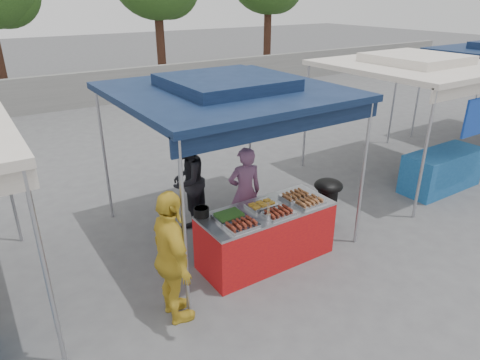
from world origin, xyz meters
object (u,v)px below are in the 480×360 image
vendor_woman (245,192)px  customer_person (172,259)px  vendor_table (266,235)px  cooking_pot (201,212)px  wok_burner (327,197)px  helper_man (187,181)px

vendor_woman → customer_person: size_ratio=0.89×
vendor_table → customer_person: bearing=-166.5°
cooking_pot → wok_burner: size_ratio=0.26×
vendor_table → wok_burner: bearing=12.1°
vendor_table → vendor_woman: size_ratio=1.32×
helper_man → customer_person: customer_person is taller
cooking_pot → vendor_woman: (1.04, 0.47, -0.15)m
cooking_pot → vendor_woman: 1.15m
wok_burner → customer_person: (-3.23, -0.73, 0.37)m
wok_burner → helper_man: helper_man is taller
vendor_table → customer_person: 1.77m
cooking_pot → wok_burner: 2.47m
wok_burner → helper_man: 2.41m
cooking_pot → vendor_woman: vendor_woman is taller
vendor_table → cooking_pot: size_ratio=9.28×
vendor_table → wok_burner: 1.59m
vendor_woman → helper_man: bearing=-38.7°
vendor_table → customer_person: (-1.67, -0.40, 0.43)m
vendor_table → vendor_woman: bearing=78.7°
helper_man → customer_person: bearing=20.8°
vendor_table → vendor_woman: (0.16, 0.80, 0.33)m
wok_burner → helper_man: bearing=171.9°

